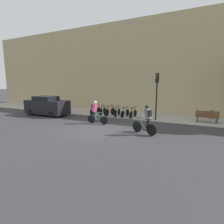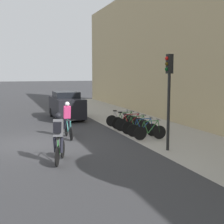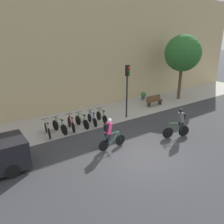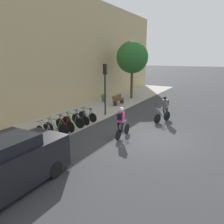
{
  "view_description": "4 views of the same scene",
  "coord_description": "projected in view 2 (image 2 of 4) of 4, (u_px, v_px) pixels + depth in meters",
  "views": [
    {
      "loc": [
        6.02,
        -9.47,
        3.0
      ],
      "look_at": [
        -0.11,
        3.28,
        0.73
      ],
      "focal_mm": 28.0,
      "sensor_mm": 36.0,
      "label": 1
    },
    {
      "loc": [
        14.03,
        -1.17,
        3.15
      ],
      "look_at": [
        1.15,
        3.36,
        1.41
      ],
      "focal_mm": 50.0,
      "sensor_mm": 36.0,
      "label": 2
    },
    {
      "loc": [
        -6.74,
        -6.86,
        5.69
      ],
      "look_at": [
        0.12,
        2.78,
        1.64
      ],
      "focal_mm": 35.0,
      "sensor_mm": 36.0,
      "label": 3
    },
    {
      "loc": [
        -10.94,
        -3.31,
        4.37
      ],
      "look_at": [
        1.07,
        3.36,
        0.88
      ],
      "focal_mm": 35.0,
      "sensor_mm": 36.0,
      "label": 4
    }
  ],
  "objects": [
    {
      "name": "parked_bike_3",
      "position": [
        136.0,
        126.0,
        16.11
      ],
      "size": [
        0.46,
        1.67,
        0.97
      ],
      "color": "black",
      "rests_on": "ground"
    },
    {
      "name": "kerb_strip",
      "position": [
        166.0,
        134.0,
        16.14
      ],
      "size": [
        44.0,
        4.5,
        0.01
      ],
      "primitive_type": "cube",
      "color": "#A39E93",
      "rests_on": "ground"
    },
    {
      "name": "parked_car",
      "position": [
        66.0,
        106.0,
        21.24
      ],
      "size": [
        4.3,
        1.84,
        1.85
      ],
      "color": "black",
      "rests_on": "ground"
    },
    {
      "name": "ground",
      "position": [
        33.0,
        143.0,
        13.91
      ],
      "size": [
        200.0,
        200.0,
        0.0
      ],
      "primitive_type": "plane",
      "color": "#333335"
    },
    {
      "name": "cyclist_pink",
      "position": [
        67.0,
        118.0,
        15.1
      ],
      "size": [
        1.73,
        0.46,
        1.75
      ],
      "color": "black",
      "rests_on": "ground"
    },
    {
      "name": "building_facade",
      "position": [
        211.0,
        39.0,
        16.36
      ],
      "size": [
        44.0,
        0.6,
        9.77
      ],
      "primitive_type": "cube",
      "color": "tan",
      "rests_on": "ground"
    },
    {
      "name": "parked_bike_2",
      "position": [
        131.0,
        123.0,
        16.85
      ],
      "size": [
        0.48,
        1.7,
        0.98
      ],
      "color": "black",
      "rests_on": "ground"
    },
    {
      "name": "parked_bike_4",
      "position": [
        143.0,
        129.0,
        15.38
      ],
      "size": [
        0.46,
        1.6,
        0.95
      ],
      "color": "black",
      "rests_on": "ground"
    },
    {
      "name": "traffic_light_pole",
      "position": [
        169.0,
        85.0,
        12.36
      ],
      "size": [
        0.26,
        0.3,
        3.86
      ],
      "color": "black",
      "rests_on": "ground"
    },
    {
      "name": "cyclist_grey",
      "position": [
        59.0,
        137.0,
        10.75
      ],
      "size": [
        1.65,
        0.7,
        1.78
      ],
      "color": "black",
      "rests_on": "ground"
    },
    {
      "name": "parked_bike_1",
      "position": [
        125.0,
        121.0,
        17.58
      ],
      "size": [
        0.46,
        1.71,
        0.98
      ],
      "color": "black",
      "rests_on": "ground"
    },
    {
      "name": "parked_bike_5",
      "position": [
        150.0,
        131.0,
        14.65
      ],
      "size": [
        0.46,
        1.61,
        0.96
      ],
      "color": "black",
      "rests_on": "ground"
    },
    {
      "name": "parked_bike_0",
      "position": [
        120.0,
        119.0,
        18.31
      ],
      "size": [
        0.46,
        1.68,
        0.97
      ],
      "color": "black",
      "rests_on": "ground"
    }
  ]
}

